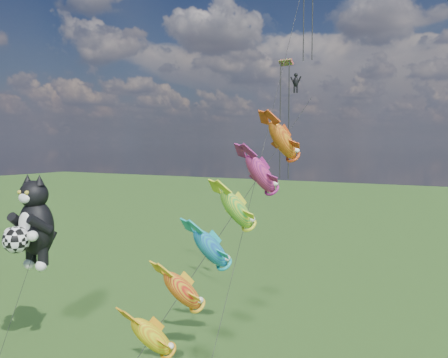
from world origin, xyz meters
The scene contains 3 objects.
cat_kite_rig centered at (4.35, 4.22, 8.53)m, with size 2.75×4.24×11.56m.
fish_windsock_rig centered at (17.59, 5.15, 9.13)m, with size 5.43×15.11×16.23m.
parafoil_rig centered at (16.02, 18.67, 18.95)m, with size 1.98×17.49×27.87m.
Camera 1 is at (29.96, -16.78, 13.53)m, focal length 40.00 mm.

